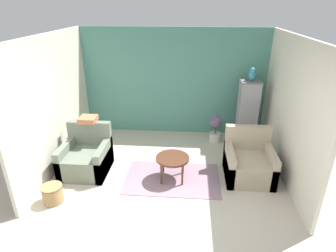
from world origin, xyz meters
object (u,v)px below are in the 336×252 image
object	(u,v)px
birdcage	(247,114)
parrot	(252,74)
armchair_left	(86,158)
wicker_basket	(53,193)
coffee_table	(173,160)
armchair_right	(248,163)
potted_plant	(216,128)

from	to	relation	value
birdcage	parrot	distance (m)	0.91
armchair_left	wicker_basket	distance (m)	1.00
birdcage	wicker_basket	xyz separation A→B (m)	(-3.48, -2.43, -0.54)
coffee_table	parrot	world-z (taller)	parrot
armchair_right	wicker_basket	size ratio (longest dim) A/B	2.64
wicker_basket	birdcage	bearing A→B (deg)	34.96
potted_plant	wicker_basket	distance (m)	3.71
parrot	potted_plant	bearing A→B (deg)	-178.46
armchair_right	armchair_left	bearing A→B (deg)	-179.16
armchair_right	wicker_basket	bearing A→B (deg)	-163.00
armchair_left	birdcage	xyz separation A→B (m)	(3.24, 1.47, 0.42)
armchair_left	birdcage	distance (m)	3.58
parrot	armchair_right	bearing A→B (deg)	-96.83
armchair_left	armchair_right	size ratio (longest dim) A/B	1.00
armchair_right	birdcage	xyz separation A→B (m)	(0.17, 1.42, 0.42)
armchair_left	potted_plant	xyz separation A→B (m)	(2.57, 1.45, 0.06)
coffee_table	wicker_basket	bearing A→B (deg)	-156.97
coffee_table	potted_plant	world-z (taller)	potted_plant
coffee_table	armchair_right	bearing A→B (deg)	8.14
armchair_left	armchair_right	distance (m)	3.07
armchair_right	potted_plant	xyz separation A→B (m)	(-0.50, 1.41, 0.06)
armchair_left	coffee_table	bearing A→B (deg)	-5.30
coffee_table	birdcage	distance (m)	2.28
coffee_table	parrot	xyz separation A→B (m)	(1.57, 1.62, 1.20)
coffee_table	wicker_basket	distance (m)	2.09
birdcage	wicker_basket	world-z (taller)	birdcage
coffee_table	armchair_right	size ratio (longest dim) A/B	0.68
parrot	wicker_basket	xyz separation A→B (m)	(-3.48, -2.44, -1.45)
armchair_left	birdcage	bearing A→B (deg)	24.34
parrot	potted_plant	world-z (taller)	parrot
armchair_right	wicker_basket	world-z (taller)	armchair_right
armchair_left	wicker_basket	xyz separation A→B (m)	(-0.24, -0.97, -0.12)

